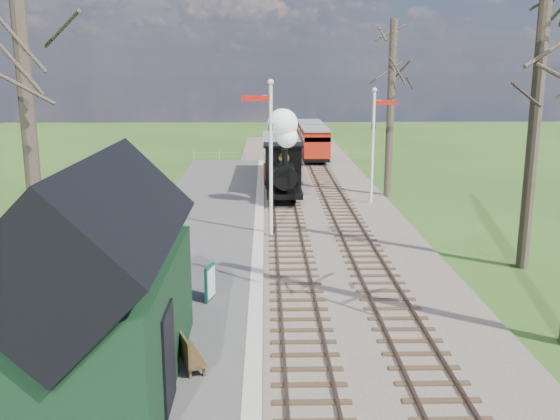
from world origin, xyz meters
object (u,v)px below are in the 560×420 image
Objects in this scene: semaphore_near at (269,147)px; station_shed at (99,288)px; locomotive at (284,161)px; red_carriage_b at (310,135)px; sign_board at (210,283)px; coach at (281,155)px; person at (156,378)px; red_carriage_a at (315,144)px; semaphore_far at (375,137)px; bench at (185,349)px.

station_shed is at bearing -106.38° from semaphore_near.
red_carriage_b is (2.61, 18.76, -0.73)m from locomotive.
sign_board is (-2.48, -14.02, -1.40)m from locomotive.
station_shed is 1.01× the size of semaphore_near.
person is at bearing -96.61° from coach.
station_shed is at bearing 53.61° from person.
semaphore_near is 20.38m from red_carriage_a.
semaphore_far is at bearing -15.33° from person.
bench is at bearing -92.92° from sign_board.
sign_board is (-2.50, -20.08, -0.84)m from coach.
bench is (-1.93, -11.31, -3.04)m from semaphore_near.
semaphore_far is at bearing -84.79° from red_carriage_b.
sign_board is (-5.10, -32.77, -0.68)m from red_carriage_b.
semaphore_near is at bearing 73.62° from station_shed.
semaphore_far is (5.14, 6.00, -0.27)m from semaphore_near.
semaphore_near reaches higher than locomotive.
person is at bearing -94.97° from sign_board.
sign_board is 0.69× the size of bench.
locomotive is at bearing -101.14° from red_carriage_a.
person reaches higher than sign_board.
locomotive reaches higher than red_carriage_b.
person is at bearing -111.05° from semaphore_far.
semaphore_far is 1.25× the size of locomotive.
person is (-2.99, -19.88, -1.22)m from locomotive.
locomotive is 3.31× the size of person.
bench is (-7.07, -17.31, -2.77)m from semaphore_far.
semaphore_far is 4.13× the size of person.
red_carriage_a is 27.75m from sign_board.
locomotive is 18.29m from bench.
semaphore_far is at bearing -9.22° from locomotive.
station_shed is at bearing -115.72° from semaphore_far.
coach reaches higher than sign_board.
semaphore_far is 1.23× the size of red_carriage_a.
person is (-0.51, -5.87, 0.18)m from sign_board.
sign_board is 5.89m from person.
semaphore_far is 1.23× the size of red_carriage_b.
station_shed is 2.22m from person.
red_carriage_b is (-1.77, 19.47, -1.97)m from semaphore_far.
sign_board is at bearing 69.02° from station_shed.
red_carriage_b reaches higher than person.
red_carriage_a is at bearing 77.83° from station_shed.
bench is (1.60, 0.69, -1.69)m from station_shed.
locomotive is 3.12× the size of bench.
sign_board is 0.73× the size of person.
sign_board is at bearing -100.58° from red_carriage_a.
red_carriage_a is 4.59× the size of sign_board.
red_carriage_a reaches higher than bench.
coach is at bearing 86.56° from semaphore_near.
bench is at bearing -99.62° from red_carriage_a.
semaphore_near reaches higher than red_carriage_b.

